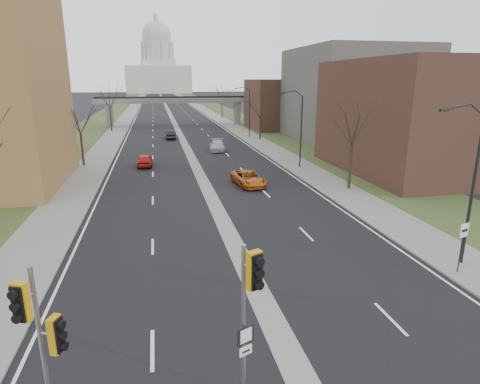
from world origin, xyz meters
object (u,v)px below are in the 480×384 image
object	(u,v)px
signal_pole_left	(40,328)
signal_pole_median	(249,298)
speed_limit_sign	(463,239)
car_right_near	(248,178)
car_left_far	(170,135)
car_right_mid	(217,146)
car_left_near	(145,160)

from	to	relation	value
signal_pole_left	signal_pole_median	xyz separation A→B (m)	(5.85, -0.29, 0.38)
speed_limit_sign	car_right_near	bearing A→B (deg)	94.57
car_left_far	car_right_mid	bearing A→B (deg)	113.11
car_right_mid	speed_limit_sign	bearing A→B (deg)	-73.39
speed_limit_sign	car_right_mid	bearing A→B (deg)	85.65
car_left_near	car_right_near	world-z (taller)	car_left_near
signal_pole_left	car_left_near	distance (m)	37.68
signal_pole_left	speed_limit_sign	xyz separation A→B (m)	(18.62, 5.96, -1.32)
signal_pole_left	car_left_far	distance (m)	60.46
car_left_far	car_right_near	world-z (taller)	car_left_far
car_left_near	car_left_far	xyz separation A→B (m)	(3.89, 22.59, 0.03)
signal_pole_left	car_right_mid	xyz separation A→B (m)	(12.00, 46.49, -2.56)
signal_pole_median	car_left_far	bearing A→B (deg)	66.27
signal_pole_median	car_left_far	size ratio (longest dim) A/B	1.15
car_left_far	car_right_mid	size ratio (longest dim) A/B	0.90
car_right_mid	signal_pole_median	bearing A→B (deg)	-90.15
signal_pole_median	car_left_far	xyz separation A→B (m)	(-0.02, 60.42, -2.93)
signal_pole_left	signal_pole_median	size ratio (longest dim) A/B	0.95
signal_pole_median	car_right_mid	world-z (taller)	signal_pole_median
car_left_near	car_right_mid	size ratio (longest dim) A/B	0.83
signal_pole_left	speed_limit_sign	distance (m)	19.59
signal_pole_median	car_right_near	bearing A→B (deg)	53.30
car_left_near	car_right_mid	bearing A→B (deg)	-137.48
speed_limit_sign	car_left_near	size ratio (longest dim) A/B	0.64
signal_pole_median	speed_limit_sign	distance (m)	14.31
signal_pole_left	car_left_far	bearing A→B (deg)	106.51
speed_limit_sign	car_left_near	xyz separation A→B (m)	(-16.68, 31.58, -1.26)
signal_pole_median	car_left_near	xyz separation A→B (m)	(-3.92, 37.83, -2.96)
car_right_near	car_right_mid	xyz separation A→B (m)	(0.05, 20.24, 0.04)
signal_pole_left	car_left_near	xyz separation A→B (m)	(1.94, 37.54, -2.58)
car_left_near	car_right_near	size ratio (longest dim) A/B	0.84
car_left_near	car_left_far	size ratio (longest dim) A/B	0.93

